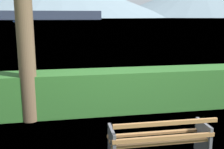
# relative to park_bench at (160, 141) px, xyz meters

# --- Properties ---
(water_surface) EXTENTS (620.00, 620.00, 0.00)m
(water_surface) POSITION_rel_park_bench_xyz_m (0.00, 308.50, -0.42)
(water_surface) COLOR #6B8EA3
(water_surface) RESTS_ON ground_plane
(park_bench) EXTENTS (1.67, 0.59, 0.87)m
(park_bench) POSITION_rel_park_bench_xyz_m (0.00, 0.00, 0.00)
(park_bench) COLOR olive
(park_bench) RESTS_ON ground_plane
(hedge_row) EXTENTS (9.85, 0.88, 1.07)m
(hedge_row) POSITION_rel_park_bench_xyz_m (0.00, 2.76, 0.11)
(hedge_row) COLOR #285B23
(hedge_row) RESTS_ON ground_plane
(cargo_ship_large) EXTENTS (115.66, 14.55, 19.95)m
(cargo_ship_large) POSITION_rel_park_bench_xyz_m (-38.99, 206.17, 5.15)
(cargo_ship_large) COLOR #2D384C
(cargo_ship_large) RESTS_ON water_surface
(sailboat_mid) EXTENTS (4.05, 3.86, 1.22)m
(sailboat_mid) POSITION_rel_park_bench_xyz_m (-20.02, 119.59, 0.01)
(sailboat_mid) COLOR #335693
(sailboat_mid) RESTS_ON water_surface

